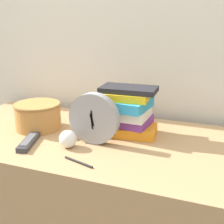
% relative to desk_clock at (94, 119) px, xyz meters
% --- Properties ---
extents(wall_back, '(6.00, 0.04, 2.40)m').
position_rel_desk_clock_xyz_m(wall_back, '(-0.05, 0.46, 0.33)').
color(wall_back, silver).
rests_on(wall_back, ground_plane).
extents(desk, '(1.35, 0.67, 0.77)m').
position_rel_desk_clock_xyz_m(desk, '(-0.05, 0.06, -0.49)').
color(desk, tan).
rests_on(desk, ground_plane).
extents(desk_clock, '(0.21, 0.04, 0.21)m').
position_rel_desk_clock_xyz_m(desk_clock, '(0.00, 0.00, 0.00)').
color(desk_clock, '#99999E').
rests_on(desk_clock, desk).
extents(book_stack, '(0.25, 0.20, 0.21)m').
position_rel_desk_clock_xyz_m(book_stack, '(0.09, 0.14, 0.00)').
color(book_stack, orange).
rests_on(book_stack, desk).
extents(basket, '(0.21, 0.21, 0.12)m').
position_rel_desk_clock_xyz_m(basket, '(-0.30, 0.06, -0.04)').
color(basket, '#B27A3D').
rests_on(basket, desk).
extents(tv_remote, '(0.09, 0.18, 0.02)m').
position_rel_desk_clock_xyz_m(tv_remote, '(-0.24, -0.11, -0.09)').
color(tv_remote, '#333338').
rests_on(tv_remote, desk).
extents(crumpled_paper_ball, '(0.07, 0.07, 0.07)m').
position_rel_desk_clock_xyz_m(crumpled_paper_ball, '(-0.08, -0.08, -0.07)').
color(crumpled_paper_ball, white).
rests_on(crumpled_paper_ball, desk).
extents(pen, '(0.13, 0.04, 0.01)m').
position_rel_desk_clock_xyz_m(pen, '(0.02, -0.18, -0.10)').
color(pen, black).
rests_on(pen, desk).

